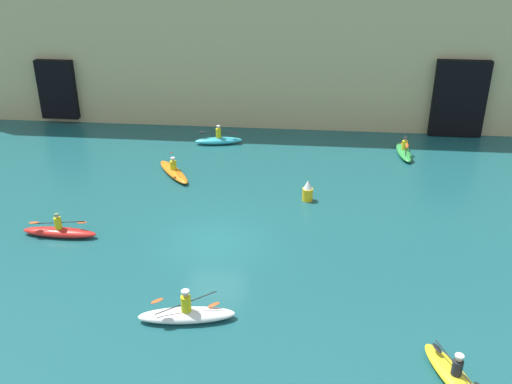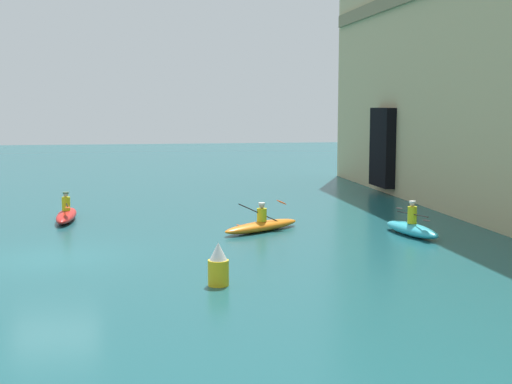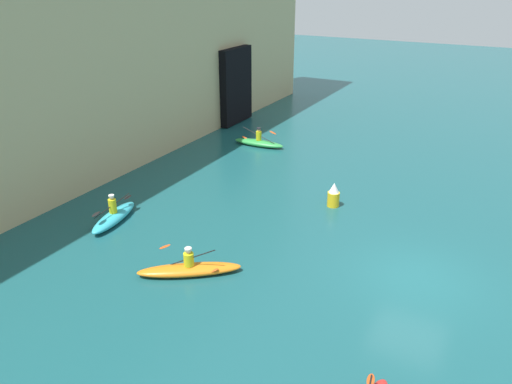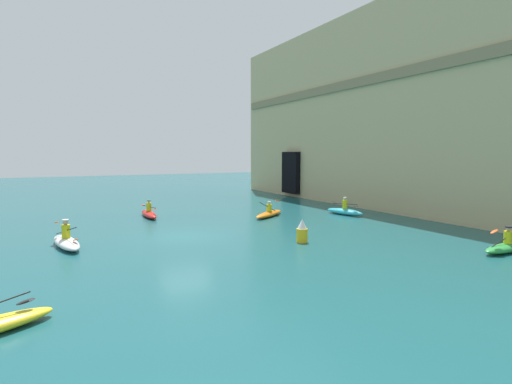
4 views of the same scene
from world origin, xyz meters
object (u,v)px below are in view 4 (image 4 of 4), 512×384
(marker_buoy, at_px, (302,232))
(kayak_cyan, at_px, (345,211))
(kayak_white, at_px, (66,242))
(kayak_red, at_px, (149,213))
(kayak_green, at_px, (507,247))
(kayak_orange, at_px, (269,213))

(marker_buoy, bearing_deg, kayak_cyan, 127.60)
(marker_buoy, bearing_deg, kayak_white, -112.20)
(kayak_white, height_order, marker_buoy, kayak_white)
(kayak_red, distance_m, kayak_green, 19.75)
(kayak_green, bearing_deg, kayak_white, 146.81)
(kayak_orange, distance_m, kayak_white, 12.57)
(kayak_orange, xyz_separation_m, kayak_green, (12.82, 4.20, 0.01))
(kayak_cyan, relative_size, kayak_green, 0.98)
(kayak_red, relative_size, marker_buoy, 3.09)
(kayak_green, height_order, marker_buoy, kayak_green)
(kayak_cyan, height_order, kayak_green, kayak_cyan)
(kayak_cyan, xyz_separation_m, marker_buoy, (5.59, -7.26, 0.25))
(kayak_white, bearing_deg, kayak_green, 50.69)
(kayak_red, height_order, kayak_white, kayak_white)
(kayak_orange, xyz_separation_m, kayak_cyan, (1.69, 4.89, 0.04))
(kayak_orange, relative_size, kayak_white, 0.94)
(kayak_red, relative_size, kayak_orange, 1.03)
(kayak_red, xyz_separation_m, kayak_orange, (3.45, 7.00, -0.03))
(kayak_orange, bearing_deg, kayak_cyan, 125.84)
(kayak_cyan, xyz_separation_m, kayak_white, (1.61, -17.02, 0.00))
(kayak_cyan, bearing_deg, kayak_white, -96.14)
(marker_buoy, bearing_deg, kayak_green, 49.91)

